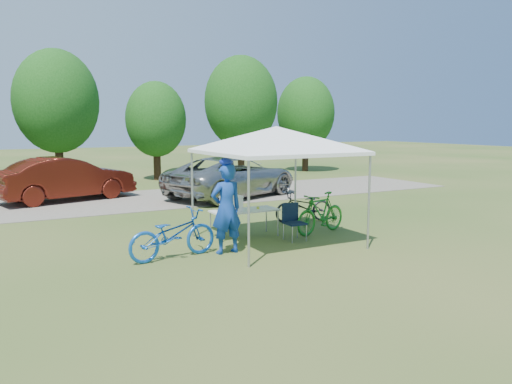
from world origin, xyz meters
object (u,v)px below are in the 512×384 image
cooler (231,203)px  minivan (233,177)px  folding_table (244,211)px  cyclist (226,209)px  bike_dark (304,206)px  sedan (66,179)px  bike_green (321,213)px  folding_chair (293,218)px  bike_blue (173,234)px

cooler → minivan: minivan is taller
folding_table → cyclist: bearing=-131.2°
cyclist → bike_dark: cyclist is taller
minivan → sedan: size_ratio=1.16×
cooler → bike_green: size_ratio=0.29×
bike_dark → sedan: 9.12m
minivan → folding_chair: bearing=144.1°
bike_blue → minivan: minivan is taller
sedan → bike_dark: bearing=-158.6°
bike_blue → sedan: (-0.83, 9.29, 0.29)m
bike_blue → folding_table: bearing=-72.8°
cyclist → minivan: bearing=-119.4°
folding_chair → bike_blue: 3.11m
folding_chair → bike_dark: bearing=49.4°
bike_blue → minivan: (4.86, 7.24, 0.28)m
sedan → bike_green: bearing=-165.6°
bike_green → sedan: sedan is taller
minivan → bike_blue: bearing=124.3°
folding_chair → minivan: bearing=76.0°
folding_table → bike_blue: bike_blue is taller
cyclist → sedan: cyclist is taller
bike_green → bike_dark: bearing=148.4°
cyclist → cooler: bearing=-122.6°
cooler → sedan: size_ratio=0.11×
bike_dark → cooler: bearing=-64.5°
folding_chair → minivan: minivan is taller
bike_green → minivan: size_ratio=0.32×
bike_dark → sedan: sedan is taller
folding_chair → bike_green: bearing=13.8°
cyclist → minivan: size_ratio=0.35×
cooler → minivan: (3.01, 6.19, -0.08)m
folding_table → bike_blue: size_ratio=0.85×
cooler → minivan: size_ratio=0.09×
folding_chair → minivan: 7.21m
bike_blue → bike_dark: bike_blue is taller
folding_table → cyclist: (-1.04, -1.19, 0.34)m
bike_blue → bike_dark: (4.56, 1.95, -0.06)m
folding_chair → bike_green: bike_green is taller
bike_green → folding_chair: bearing=-90.4°
folding_chair → cooler: bearing=147.5°
folding_table → minivan: minivan is taller
bike_green → bike_dark: 1.53m
folding_table → cooler: (-0.36, 0.00, 0.23)m
cooler → cyclist: (-0.68, -1.19, 0.11)m
minivan → bike_green: bearing=151.8°
folding_chair → bike_dark: (1.46, 1.70, -0.06)m
bike_green → minivan: bearing=159.5°
bike_green → sedan: 10.09m
bike_dark → minivan: minivan is taller
bike_green → cooler: bearing=-118.0°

